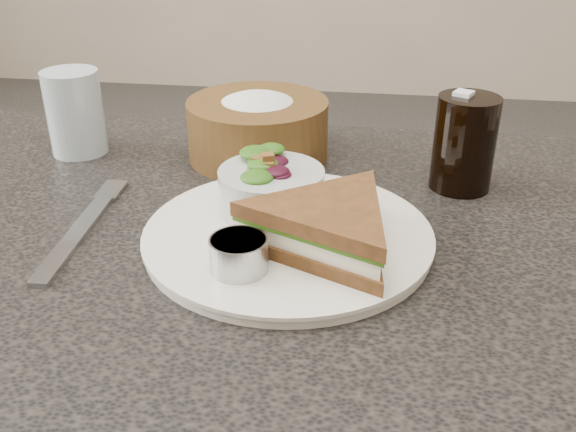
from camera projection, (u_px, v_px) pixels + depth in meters
The scene contains 10 objects.
dinner_plate at pixel (288, 236), 0.66m from camera, with size 0.29×0.29×0.01m, color silver.
sandwich at pixel (328, 228), 0.61m from camera, with size 0.19×0.19×0.05m, color brown, non-canonical shape.
salad_bowl at pixel (271, 183), 0.68m from camera, with size 0.11×0.11×0.07m, color #A7AEAB, non-canonical shape.
dressing_ramekin at pixel (239, 255), 0.58m from camera, with size 0.05×0.05×0.03m, color #A2A4A8.
orange_wedge at pixel (297, 189), 0.72m from camera, with size 0.06×0.06×0.02m, color orange.
fork at pixel (79, 232), 0.68m from camera, with size 0.02×0.20×0.01m, color #B0B3B8.
knife at pixel (85, 223), 0.69m from camera, with size 0.01×0.20×0.00m, color gray.
bread_basket at pixel (258, 119), 0.84m from camera, with size 0.19×0.19×0.11m, color brown, non-canonical shape.
cola_glass at pixel (465, 139), 0.75m from camera, with size 0.07×0.07×0.12m, color black, non-canonical shape.
water_glass at pixel (75, 113), 0.85m from camera, with size 0.07×0.07×0.11m, color #ADBECB.
Camera 1 is at (0.14, -0.57, 1.08)m, focal length 40.00 mm.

